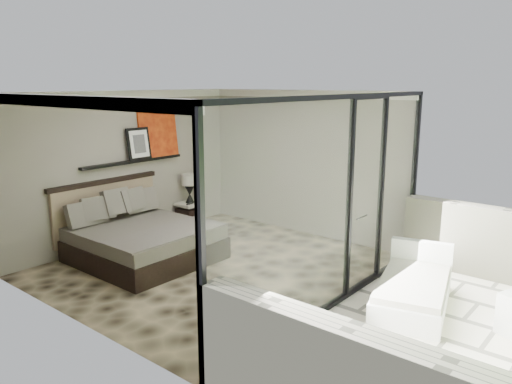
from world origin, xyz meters
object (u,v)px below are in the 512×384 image
Objects in this scene: lounger at (413,290)px; bed at (140,238)px; nightstand at (190,216)px; table_lamp at (189,184)px.

bed is at bearing -179.47° from lounger.
bed is 4.65× the size of nightstand.
bed is 1.14× the size of lounger.
bed is 3.64× the size of table_lamp.
lounger is at bearing 15.53° from bed.
lounger is (5.06, -0.63, -0.02)m from nightstand.
nightstand is 0.78× the size of table_lamp.
bed reaches higher than lounger.
nightstand is at bearing 157.94° from lounger.
nightstand is at bearing -81.90° from table_lamp.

